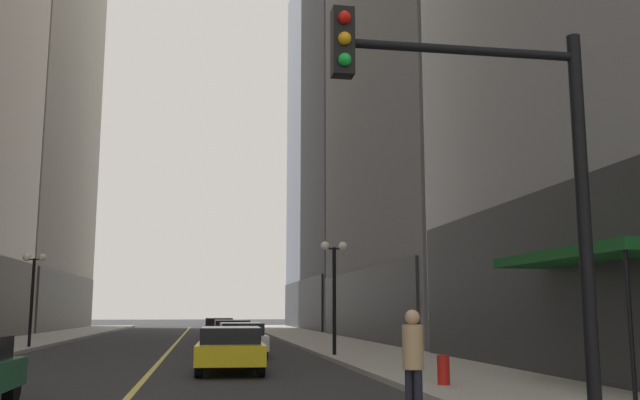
# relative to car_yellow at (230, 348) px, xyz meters

# --- Properties ---
(ground_plane) EXTENTS (200.00, 200.00, 0.00)m
(ground_plane) POSITION_rel_car_yellow_xyz_m (-2.31, 19.51, -0.72)
(ground_plane) COLOR #2D2D30
(sidewalk_left) EXTENTS (4.50, 78.00, 0.15)m
(sidewalk_left) POSITION_rel_car_yellow_xyz_m (-10.56, 19.51, -0.65)
(sidewalk_left) COLOR #ADA8A0
(sidewalk_left) RESTS_ON ground
(sidewalk_right) EXTENTS (4.50, 78.00, 0.15)m
(sidewalk_right) POSITION_rel_car_yellow_xyz_m (5.94, 19.51, -0.65)
(sidewalk_right) COLOR #ADA8A0
(sidewalk_right) RESTS_ON ground
(lane_centre_stripe) EXTENTS (0.16, 70.00, 0.01)m
(lane_centre_stripe) POSITION_rel_car_yellow_xyz_m (-2.31, 19.51, -0.72)
(lane_centre_stripe) COLOR #E5D64C
(lane_centre_stripe) RESTS_ON ground
(building_right_mid) EXTENTS (14.60, 24.00, 34.35)m
(building_right_mid) POSITION_rel_car_yellow_xyz_m (15.38, 19.01, 16.40)
(building_right_mid) COLOR gray
(building_right_mid) RESTS_ON ground
(building_right_far) EXTENTS (11.36, 26.00, 38.18)m
(building_right_far) POSITION_rel_car_yellow_xyz_m (13.77, 44.51, 18.28)
(building_right_far) COLOR #4C515B
(building_right_far) RESTS_ON ground
(storefront_awning_right) EXTENTS (1.60, 5.81, 3.12)m
(storefront_awning_right) POSITION_rel_car_yellow_xyz_m (7.38, -6.82, 2.27)
(storefront_awning_right) COLOR #144C1E
(storefront_awning_right) RESTS_ON ground
(car_yellow) EXTENTS (2.06, 4.59, 1.32)m
(car_yellow) POSITION_rel_car_yellow_xyz_m (0.00, 0.00, 0.00)
(car_yellow) COLOR yellow
(car_yellow) RESTS_ON ground
(car_white) EXTENTS (1.85, 4.79, 1.32)m
(car_white) POSITION_rel_car_yellow_xyz_m (0.65, 6.92, -0.00)
(car_white) COLOR silver
(car_white) RESTS_ON ground
(car_maroon) EXTENTS (1.96, 4.03, 1.32)m
(car_maroon) POSITION_rel_car_yellow_xyz_m (0.58, 14.73, -0.00)
(car_maroon) COLOR maroon
(car_maroon) RESTS_ON ground
(car_black) EXTENTS (1.91, 4.36, 1.32)m
(car_black) POSITION_rel_car_yellow_xyz_m (0.11, 23.96, -0.00)
(car_black) COLOR black
(car_black) RESTS_ON ground
(pedestrian_in_tan_trench) EXTENTS (0.48, 0.48, 1.82)m
(pedestrian_in_tan_trench) POSITION_rel_car_yellow_xyz_m (2.53, -10.08, 0.35)
(pedestrian_in_tan_trench) COLOR black
(pedestrian_in_tan_trench) RESTS_ON ground
(traffic_light_near_right) EXTENTS (3.43, 0.35, 5.65)m
(traffic_light_near_right) POSITION_rel_car_yellow_xyz_m (3.04, -12.70, 3.02)
(traffic_light_near_right) COLOR black
(traffic_light_near_right) RESTS_ON ground
(street_lamp_left_far) EXTENTS (1.06, 0.36, 4.43)m
(street_lamp_left_far) POSITION_rel_car_yellow_xyz_m (-8.71, 13.26, 2.54)
(street_lamp_left_far) COLOR black
(street_lamp_left_far) RESTS_ON ground
(street_lamp_right_mid) EXTENTS (1.06, 0.36, 4.43)m
(street_lamp_right_mid) POSITION_rel_car_yellow_xyz_m (4.09, 5.29, 2.54)
(street_lamp_right_mid) COLOR black
(street_lamp_right_mid) RESTS_ON ground
(fire_hydrant_right) EXTENTS (0.28, 0.28, 0.80)m
(fire_hydrant_right) POSITION_rel_car_yellow_xyz_m (4.59, -5.57, -0.32)
(fire_hydrant_right) COLOR red
(fire_hydrant_right) RESTS_ON ground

